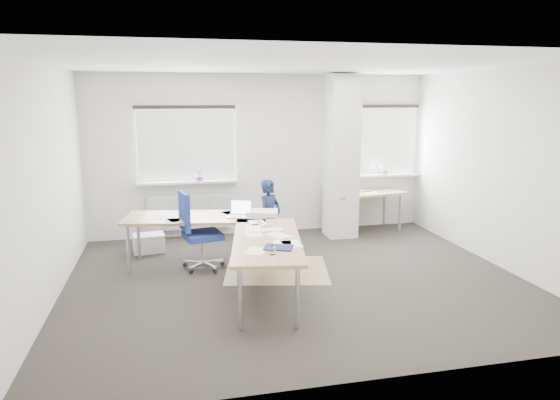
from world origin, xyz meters
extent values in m
plane|color=black|center=(0.00, 0.00, 0.00)|extent=(6.00, 6.00, 0.00)
cube|color=#BBB7AB|center=(0.00, 2.50, 1.40)|extent=(6.00, 0.04, 2.80)
cube|color=#BBB7AB|center=(0.00, -2.50, 1.40)|extent=(6.00, 0.04, 2.80)
cube|color=#BBB7AB|center=(-3.00, 0.00, 1.40)|extent=(0.04, 5.00, 2.80)
cube|color=#BBB7AB|center=(3.00, 0.00, 1.40)|extent=(0.04, 5.00, 2.80)
cube|color=white|center=(0.00, 0.00, 2.80)|extent=(6.00, 5.00, 0.04)
cube|color=#BBB7AB|center=(1.30, 1.95, 1.39)|extent=(0.50, 0.50, 2.78)
cube|color=white|center=(-1.30, 2.47, 1.60)|extent=(1.60, 0.04, 1.20)
cube|color=white|center=(-1.30, 2.43, 1.60)|extent=(1.60, 0.02, 1.20)
cube|color=white|center=(-1.30, 2.40, 0.98)|extent=(1.70, 0.20, 0.04)
cube|color=white|center=(2.30, 2.47, 1.60)|extent=(1.20, 0.04, 1.20)
cube|color=white|center=(2.30, 2.43, 1.60)|extent=(1.20, 0.02, 1.20)
cube|color=white|center=(2.30, 2.40, 0.98)|extent=(1.30, 0.20, 0.04)
cube|color=silver|center=(-1.30, 2.42, 0.45)|extent=(1.40, 0.10, 0.60)
cylinder|color=#67397E|center=(-1.10, 2.38, 1.04)|extent=(0.12, 0.12, 0.08)
imported|color=#2C5A24|center=(-1.10, 2.38, 1.08)|extent=(0.09, 0.06, 0.17)
cylinder|color=#B65546|center=(2.30, 2.38, 1.04)|extent=(0.12, 0.12, 0.08)
imported|color=#2C5A24|center=(2.30, 2.38, 1.08)|extent=(0.09, 0.07, 0.17)
cube|color=#967D52|center=(-0.18, 0.41, 0.00)|extent=(1.63, 1.46, 0.01)
cube|color=white|center=(-1.97, 1.70, 0.14)|extent=(0.51, 0.39, 0.28)
cube|color=#91633E|center=(-1.26, 0.90, 0.71)|extent=(2.11, 1.14, 0.04)
cube|color=#91633E|center=(-0.49, -0.46, 0.71)|extent=(1.14, 2.11, 0.04)
cylinder|color=#9A9A9F|center=(-2.20, 0.76, 0.34)|extent=(0.05, 0.05, 0.69)
cylinder|color=#9A9A9F|center=(-2.10, 1.35, 0.34)|extent=(0.05, 0.05, 0.69)
cylinder|color=#9A9A9F|center=(-0.32, 1.04, 0.34)|extent=(0.05, 0.05, 0.69)
cylinder|color=#9A9A9F|center=(-0.94, -1.29, 0.34)|extent=(0.05, 0.05, 0.69)
cylinder|color=#9A9A9F|center=(-0.35, -1.39, 0.34)|extent=(0.05, 0.05, 0.69)
cylinder|color=#9A9A9F|center=(-0.03, 0.38, 0.34)|extent=(0.05, 0.05, 0.69)
cube|color=#B7B7BC|center=(-0.66, 0.71, 0.74)|extent=(0.40, 0.35, 0.01)
cube|color=#B7B7BC|center=(-0.61, 0.82, 0.85)|extent=(0.32, 0.18, 0.22)
cube|color=silver|center=(-0.61, 0.82, 0.85)|extent=(0.28, 0.15, 0.19)
cube|color=white|center=(-0.43, -0.12, 0.74)|extent=(0.44, 0.15, 0.02)
cube|color=#15183B|center=(-0.43, -0.87, 0.74)|extent=(0.38, 0.34, 0.01)
cube|color=silver|center=(-0.32, 0.74, 0.77)|extent=(0.51, 0.41, 0.07)
imported|color=white|center=(-0.46, 0.18, 0.76)|extent=(0.09, 0.09, 0.07)
cylinder|color=silver|center=(-0.55, -1.08, 0.78)|extent=(0.07, 0.07, 0.10)
cube|color=#91633E|center=(1.84, 2.15, 0.71)|extent=(1.50, 0.93, 0.04)
cylinder|color=#9A9A9F|center=(1.29, 1.80, 0.34)|extent=(0.05, 0.05, 0.69)
cylinder|color=#9A9A9F|center=(2.47, 2.01, 0.34)|extent=(0.05, 0.05, 0.69)
cylinder|color=#9A9A9F|center=(1.20, 2.29, 0.34)|extent=(0.05, 0.05, 0.69)
cylinder|color=#9A9A9F|center=(2.39, 2.50, 0.34)|extent=(0.05, 0.05, 0.69)
cube|color=#B7B7BC|center=(1.47, 2.14, 0.74)|extent=(0.38, 0.31, 0.01)
cube|color=#B7B7BC|center=(1.44, 2.25, 0.85)|extent=(0.33, 0.13, 0.22)
cube|color=silver|center=(1.44, 2.25, 0.85)|extent=(0.29, 0.11, 0.19)
cylinder|color=silver|center=(2.11, 2.51, 0.74)|extent=(0.10, 0.10, 0.02)
cylinder|color=silver|center=(2.11, 2.51, 0.93)|extent=(0.02, 0.16, 0.38)
cylinder|color=silver|center=(2.11, 2.39, 1.15)|extent=(0.02, 0.29, 0.13)
cone|color=silver|center=(2.11, 2.25, 1.13)|extent=(0.14, 0.16, 0.17)
cube|color=navy|center=(-1.18, 0.71, 0.49)|extent=(0.58, 0.58, 0.09)
cube|color=navy|center=(-1.42, 0.66, 0.86)|extent=(0.15, 0.43, 0.54)
cylinder|color=silver|center=(-1.18, 0.71, 0.29)|extent=(0.06, 0.06, 0.37)
cylinder|color=black|center=(-0.91, 0.77, 0.04)|extent=(0.07, 0.04, 0.06)
cylinder|color=black|center=(-1.15, 0.99, 0.04)|extent=(0.04, 0.07, 0.06)
cylinder|color=black|center=(-1.44, 0.82, 0.04)|extent=(0.07, 0.06, 0.06)
cylinder|color=black|center=(-1.37, 0.50, 0.04)|extent=(0.07, 0.07, 0.06)
cylinder|color=black|center=(-1.04, 0.47, 0.04)|extent=(0.06, 0.07, 0.06)
imported|color=#101A31|center=(-0.15, 1.03, 0.60)|extent=(0.52, 0.51, 1.20)
camera|label=1|loc=(-1.60, -6.15, 2.40)|focal=32.00mm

